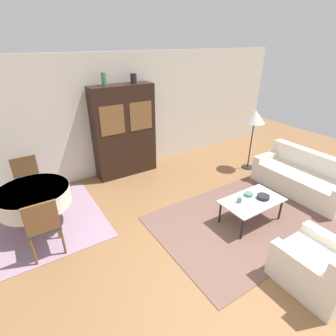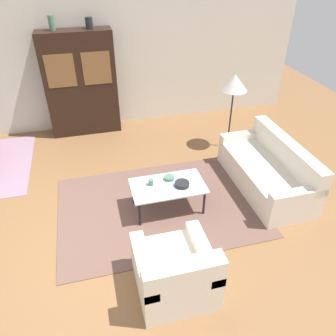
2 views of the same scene
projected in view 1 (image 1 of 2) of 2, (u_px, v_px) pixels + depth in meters
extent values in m
plane|color=brown|center=(209.00, 268.00, 3.73)|extent=(14.00, 14.00, 0.00)
cube|color=beige|center=(107.00, 117.00, 5.88)|extent=(10.00, 0.06, 2.70)
cube|color=brown|center=(241.00, 221.00, 4.69)|extent=(3.04, 2.16, 0.01)
cube|color=gray|center=(37.00, 225.00, 4.58)|extent=(2.19, 2.07, 0.01)
cube|color=silver|center=(301.00, 182.00, 5.50)|extent=(0.85, 1.89, 0.44)
cube|color=silver|center=(314.00, 161.00, 5.47)|extent=(0.20, 1.89, 0.38)
cube|color=silver|center=(269.00, 156.00, 6.03)|extent=(0.85, 0.16, 0.12)
cube|color=silver|center=(316.00, 269.00, 3.43)|extent=(0.86, 0.89, 0.43)
cube|color=silver|center=(305.00, 265.00, 3.14)|extent=(0.16, 0.89, 0.12)
cube|color=silver|center=(336.00, 243.00, 3.48)|extent=(0.16, 0.89, 0.12)
cylinder|color=black|center=(242.00, 228.00, 4.17)|extent=(0.04, 0.04, 0.41)
cylinder|color=black|center=(280.00, 209.00, 4.64)|extent=(0.04, 0.04, 0.41)
cylinder|color=black|center=(220.00, 212.00, 4.56)|extent=(0.04, 0.04, 0.41)
cylinder|color=black|center=(258.00, 196.00, 5.02)|extent=(0.04, 0.04, 0.41)
cube|color=silver|center=(252.00, 201.00, 4.50)|extent=(1.08, 0.63, 0.02)
cube|color=black|center=(124.00, 132.00, 5.95)|extent=(1.40, 0.43, 2.07)
cube|color=brown|center=(112.00, 121.00, 5.46)|extent=(0.53, 0.01, 0.62)
cube|color=brown|center=(141.00, 116.00, 5.78)|extent=(0.53, 0.01, 0.62)
cylinder|color=brown|center=(41.00, 224.00, 4.57)|extent=(0.48, 0.48, 0.03)
cylinder|color=brown|center=(39.00, 215.00, 4.48)|extent=(0.14, 0.14, 0.42)
cylinder|color=silver|center=(34.00, 197.00, 4.32)|extent=(1.15, 1.15, 0.30)
cylinder|color=silver|center=(32.00, 190.00, 4.26)|extent=(1.16, 1.16, 0.03)
cylinder|color=brown|center=(30.00, 236.00, 3.99)|extent=(0.04, 0.04, 0.46)
cylinder|color=brown|center=(57.00, 226.00, 4.18)|extent=(0.04, 0.04, 0.46)
cylinder|color=brown|center=(34.00, 252.00, 3.68)|extent=(0.04, 0.04, 0.46)
cylinder|color=brown|center=(63.00, 241.00, 3.88)|extent=(0.04, 0.04, 0.46)
cube|color=#333338|center=(43.00, 225.00, 3.82)|extent=(0.44, 0.44, 0.04)
cube|color=brown|center=(41.00, 218.00, 3.56)|extent=(0.44, 0.04, 0.46)
cylinder|color=brown|center=(46.00, 197.00, 4.96)|extent=(0.04, 0.04, 0.46)
cylinder|color=brown|center=(22.00, 203.00, 4.76)|extent=(0.04, 0.04, 0.46)
cylinder|color=brown|center=(42.00, 188.00, 5.26)|extent=(0.04, 0.04, 0.46)
cylinder|color=brown|center=(19.00, 194.00, 5.07)|extent=(0.04, 0.04, 0.46)
cube|color=#333338|center=(29.00, 184.00, 4.90)|extent=(0.44, 0.44, 0.04)
cube|color=brown|center=(25.00, 168.00, 4.94)|extent=(0.44, 0.04, 0.46)
cylinder|color=black|center=(247.00, 167.00, 6.63)|extent=(0.28, 0.28, 0.02)
cylinder|color=black|center=(251.00, 145.00, 6.36)|extent=(0.03, 0.03, 1.17)
cone|color=beige|center=(255.00, 116.00, 6.05)|extent=(0.48, 0.48, 0.29)
cylinder|color=#4C7A60|center=(240.00, 200.00, 4.42)|extent=(0.07, 0.07, 0.09)
cylinder|color=#232328|center=(263.00, 197.00, 4.53)|extent=(0.21, 0.21, 0.06)
cylinder|color=#4C7A60|center=(249.00, 194.00, 4.62)|extent=(0.15, 0.15, 0.05)
cylinder|color=#4C7A60|center=(104.00, 79.00, 5.26)|extent=(0.11, 0.11, 0.26)
cylinder|color=#232328|center=(134.00, 78.00, 5.59)|extent=(0.13, 0.13, 0.20)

